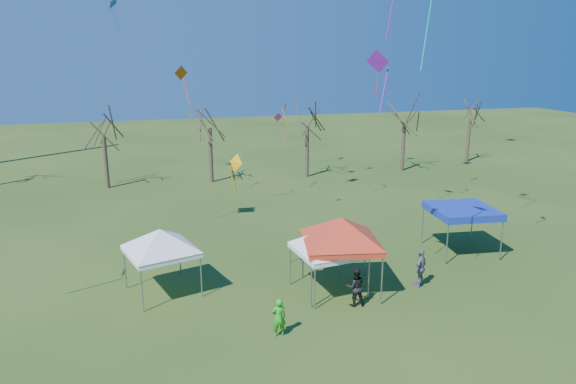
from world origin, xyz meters
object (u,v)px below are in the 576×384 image
object	(u,v)px
tent_red	(341,223)
person_grey	(420,268)
person_dark	(355,287)
tree_2	(209,107)
tree_3	(308,108)
tent_white_west	(160,234)
person_green	(279,317)
tree_5	(472,104)
tent_white_mid	(329,233)
tent_blue	(462,211)
tree_4	(406,105)
tree_1	(102,116)

from	to	relation	value
tent_red	person_grey	world-z (taller)	tent_red
person_dark	tree_2	bearing A→B (deg)	-75.25
tree_3	person_grey	world-z (taller)	tree_3
tent_white_west	person_green	bearing A→B (deg)	-50.62
person_dark	person_grey	distance (m)	3.77
tent_red	person_green	bearing A→B (deg)	-140.45
tree_5	person_green	world-z (taller)	tree_5
tree_5	tent_white_mid	xyz separation A→B (m)	(-23.74, -24.08, -2.89)
person_green	tent_white_mid	bearing A→B (deg)	-134.11
tree_2	tent_blue	distance (m)	22.93
tree_4	person_grey	world-z (taller)	tree_4
tree_4	tent_white_mid	distance (m)	27.05
tree_2	tent_blue	bearing A→B (deg)	-61.01
tree_4	tent_white_mid	size ratio (longest dim) A/B	1.99
tent_blue	person_green	xyz separation A→B (m)	(-11.75, -5.73, -1.58)
tent_white_west	tree_2	bearing A→B (deg)	76.50
tent_white_west	person_green	xyz separation A→B (m)	(4.12, -5.01, -2.07)
tent_white_mid	tent_red	distance (m)	0.70
tent_white_mid	person_dark	distance (m)	2.62
tree_2	tent_white_mid	size ratio (longest dim) A/B	2.06
tent_white_west	tent_red	distance (m)	8.06
tree_3	person_grey	xyz separation A→B (m)	(-1.74, -22.71, -5.16)
tent_red	person_dark	distance (m)	2.86
person_dark	tent_white_mid	bearing A→B (deg)	-59.93
tent_white_west	person_green	size ratio (longest dim) A/B	2.49
tree_2	tent_red	bearing A→B (deg)	-82.67
tent_white_west	tent_white_mid	bearing A→B (deg)	-14.76
tent_red	person_grey	distance (m)	4.49
tree_5	tent_blue	bearing A→B (deg)	-125.22
tent_red	tent_white_mid	bearing A→B (deg)	174.24
tent_red	tree_1	bearing A→B (deg)	116.42
person_grey	tree_3	bearing A→B (deg)	-133.51
tree_1	person_dark	distance (m)	27.24
tree_2	person_dark	bearing A→B (deg)	-82.87
tree_4	person_grey	xyz separation A→B (m)	(-11.07, -22.66, -5.14)
tree_2	tent_white_west	xyz separation A→B (m)	(-4.92, -20.48, -3.44)
person_grey	tent_white_west	bearing A→B (deg)	-51.57
tree_5	person_green	size ratio (longest dim) A/B	4.84
tent_white_mid	tent_red	size ratio (longest dim) A/B	0.87
person_green	tree_5	bearing A→B (deg)	-133.37
tree_5	person_dark	size ratio (longest dim) A/B	4.32
tree_2	person_dark	world-z (taller)	tree_2
tent_white_mid	person_grey	bearing A→B (deg)	-8.49
tent_white_mid	person_grey	size ratio (longest dim) A/B	2.15
tent_red	person_grey	xyz separation A→B (m)	(3.77, -0.59, -2.36)
person_dark	person_grey	size ratio (longest dim) A/B	0.94
tree_2	person_dark	distance (m)	24.76
tree_3	tent_red	distance (m)	22.96
tree_4	person_green	bearing A→B (deg)	-126.40
tent_white_mid	person_green	bearing A→B (deg)	-135.43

